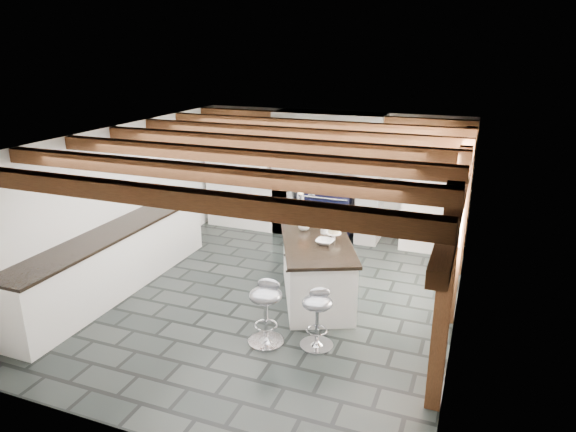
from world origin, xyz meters
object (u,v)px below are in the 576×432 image
at_px(bar_stool_near, 317,312).
at_px(bar_stool_far, 266,305).
at_px(range_cooker, 327,212).
at_px(kitchen_island, 317,270).

xyz_separation_m(bar_stool_near, bar_stool_far, (-0.59, -0.14, 0.04)).
height_order(range_cooker, bar_stool_near, range_cooker).
relative_size(bar_stool_near, bar_stool_far, 0.92).
distance_m(kitchen_island, bar_stool_near, 1.22).
xyz_separation_m(kitchen_island, bar_stool_near, (0.38, -1.16, 0.02)).
distance_m(bar_stool_near, bar_stool_far, 0.61).
distance_m(range_cooker, bar_stool_far, 3.84).
bearing_deg(bar_stool_near, bar_stool_far, 168.52).
distance_m(range_cooker, bar_stool_near, 3.81).
bearing_deg(kitchen_island, bar_stool_near, -96.00).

